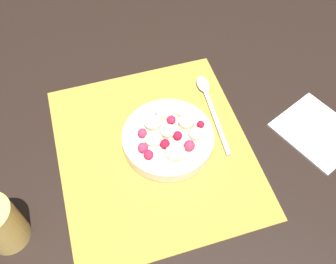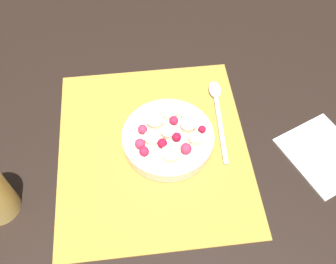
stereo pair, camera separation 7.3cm
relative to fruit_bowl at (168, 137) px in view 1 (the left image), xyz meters
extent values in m
plane|color=black|center=(-0.01, 0.03, -0.03)|extent=(3.00, 3.00, 0.00)
cube|color=gold|center=(-0.01, 0.03, -0.02)|extent=(0.42, 0.38, 0.01)
cylinder|color=silver|center=(0.00, 0.00, -0.01)|extent=(0.18, 0.18, 0.03)
torus|color=silver|center=(0.00, 0.00, 0.00)|extent=(0.18, 0.18, 0.01)
cylinder|color=white|center=(0.00, 0.00, 0.01)|extent=(0.16, 0.16, 0.00)
cylinder|color=#F4EAB7|center=(0.03, 0.02, 0.02)|extent=(0.04, 0.04, 0.01)
cylinder|color=beige|center=(-0.05, 0.00, 0.02)|extent=(0.04, 0.04, 0.01)
cylinder|color=beige|center=(0.05, -0.01, 0.02)|extent=(0.05, 0.05, 0.01)
cylinder|color=#F4EAB7|center=(0.00, 0.00, 0.02)|extent=(0.03, 0.03, 0.01)
cylinder|color=beige|center=(0.01, -0.04, 0.02)|extent=(0.03, 0.03, 0.01)
cylinder|color=beige|center=(-0.01, 0.03, 0.01)|extent=(0.05, 0.05, 0.01)
cylinder|color=beige|center=(-0.02, -0.05, 0.02)|extent=(0.04, 0.04, 0.01)
cylinder|color=beige|center=(0.04, -0.04, 0.02)|extent=(0.03, 0.03, 0.01)
sphere|color=#DB3356|center=(0.01, 0.05, 0.02)|extent=(0.02, 0.02, 0.02)
sphere|color=#B21433|center=(-0.01, -0.01, 0.02)|extent=(0.02, 0.02, 0.02)
sphere|color=#B21433|center=(-0.03, 0.01, 0.02)|extent=(0.02, 0.02, 0.02)
sphere|color=#D12347|center=(-0.04, 0.05, 0.02)|extent=(0.02, 0.02, 0.02)
sphere|color=#DB3356|center=(-0.04, -0.03, 0.02)|extent=(0.02, 0.02, 0.02)
sphere|color=#D12347|center=(0.02, -0.01, 0.02)|extent=(0.02, 0.02, 0.02)
sphere|color=#B21433|center=(0.00, -0.07, 0.02)|extent=(0.02, 0.02, 0.02)
sphere|color=#DB3356|center=(-0.02, 0.06, 0.02)|extent=(0.02, 0.02, 0.02)
cube|color=silver|center=(0.02, -0.11, -0.02)|extent=(0.17, 0.02, 0.00)
ellipsoid|color=silver|center=(0.12, -0.12, -0.02)|extent=(0.05, 0.03, 0.01)
cylinder|color=#F4CC66|center=(-0.10, 0.32, 0.03)|extent=(0.07, 0.07, 0.11)
cube|color=white|center=(-0.06, -0.31, -0.02)|extent=(0.20, 0.19, 0.01)
camera|label=1|loc=(-0.39, 0.12, 0.62)|focal=40.00mm
camera|label=2|loc=(-0.40, 0.05, 0.62)|focal=40.00mm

